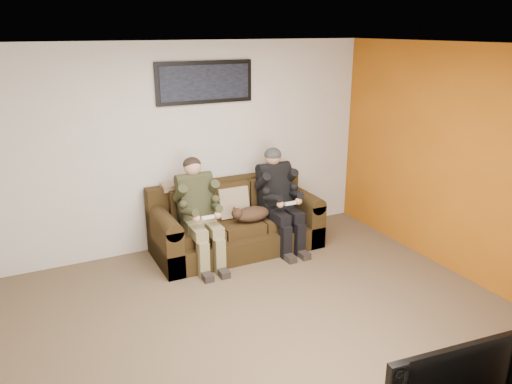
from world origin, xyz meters
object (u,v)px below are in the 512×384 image
person_right (278,193)px  person_left (199,206)px  television (447,377)px  sofa (235,224)px  cat (251,214)px  framed_poster (205,82)px

person_right → person_left: bearing=-180.0°
television → sofa: bearing=91.5°
sofa → television: bearing=-94.3°
cat → person_left: bearing=175.9°
person_left → television: bearing=-85.9°
cat → television: size_ratio=0.65×
person_right → cat: bearing=-173.4°
sofa → framed_poster: bearing=117.1°
person_right → framed_poster: framed_poster is taller
person_right → cat: size_ratio=1.95×
sofa → person_left: person_left is taller
person_right → sofa: bearing=162.0°
person_left → framed_poster: (0.34, 0.57, 1.39)m
cat → framed_poster: (-0.32, 0.62, 1.58)m
person_left → person_right: size_ratio=0.99×
framed_poster → television: framed_poster is taller
person_right → cat: 0.46m
sofa → person_left: size_ratio=1.65×
sofa → person_left: 0.69m
cat → television: bearing=-96.6°
framed_poster → sofa: bearing=-62.9°
cat → sofa: bearing=119.1°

